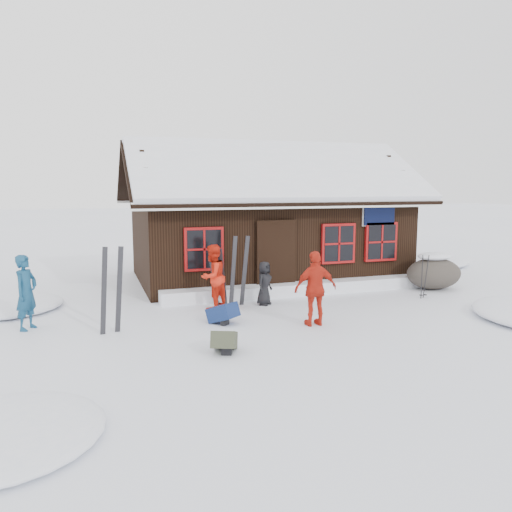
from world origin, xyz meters
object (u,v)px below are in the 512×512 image
Objects in this scene: skier_crouched at (264,283)px; backpack_blue at (223,316)px; skier_teal at (26,292)px; ski_pair_left at (112,291)px; skier_orange_left at (213,277)px; skier_orange_right at (316,289)px; boulder at (434,272)px; backpack_olive at (224,344)px; ski_poles at (424,277)px.

backpack_blue is (-1.43, -1.33, -0.39)m from skier_crouched.
skier_teal is 1.86m from ski_pair_left.
skier_orange_left is at bearing -51.94° from skier_teal.
skier_orange_right is 0.98× the size of boulder.
skier_teal reaches higher than backpack_olive.
ski_pair_left is at bearing -9.76° from skier_orange_right.
skier_orange_left reaches higher than boulder.
skier_teal is 2.68× the size of backpack_blue.
skier_teal is at bearing 164.79° from backpack_olive.
skier_crouched is 1.99m from backpack_blue.
skier_crouched reaches higher than boulder.
skier_orange_left is 5.65m from ski_poles.
ski_pair_left is at bearing -170.10° from boulder.
boulder is (4.92, 2.40, -0.32)m from skier_orange_right.
ski_pair_left reaches higher than backpack_blue.
skier_orange_right is at bearing 47.72° from backpack_olive.
backpack_blue is 1.04× the size of backpack_olive.
skier_orange_right is 1.46× the size of skier_crouched.
ski_poles reaches higher than skier_crouched.
backpack_blue is at bearing -172.94° from ski_poles.
skier_crouched is (1.31, -0.05, -0.23)m from skier_orange_left.
skier_crouched is 0.67× the size of boulder.
backpack_blue is (2.31, -0.04, -0.70)m from ski_pair_left.
ski_pair_left is at bearing -175.23° from ski_poles.
skier_teal is 4.12m from backpack_blue.
skier_orange_right is at bearing -158.99° from ski_poles.
skier_orange_left is at bearing -49.98° from skier_orange_right.
skier_orange_right is 4.17m from ski_poles.
ski_poles is at bearing -0.71° from ski_pair_left.
skier_teal is 0.96× the size of boulder.
skier_orange_right is 2.10m from backpack_blue.
skier_crouched is at bearing 13.60° from ski_pair_left.
skier_crouched is 5.34m from boulder.
ski_pair_left reaches higher than skier_orange_right.
ski_poles is 6.72m from backpack_olive.
ski_poles reaches higher than backpack_olive.
backpack_blue is at bearing -6.44° from ski_pair_left.
skier_orange_left reaches higher than backpack_olive.
skier_orange_right is 4.23m from ski_pair_left.
backpack_blue is (-1.84, 0.78, -0.65)m from skier_orange_right.
skier_orange_right is 2.86× the size of backpack_olive.
backpack_olive is at bearing 26.69° from skier_orange_right.
skier_orange_right reaches higher than skier_teal.
skier_teal reaches higher than ski_poles.
skier_orange_right is at bearing 90.27° from skier_orange_left.
ski_poles is 2.04× the size of backpack_blue.
backpack_blue reaches higher than backpack_olive.
skier_orange_left is at bearing 47.35° from backpack_blue.
boulder is at bearing -152.50° from skier_orange_right.
skier_crouched is (-0.41, 2.11, -0.25)m from skier_orange_right.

